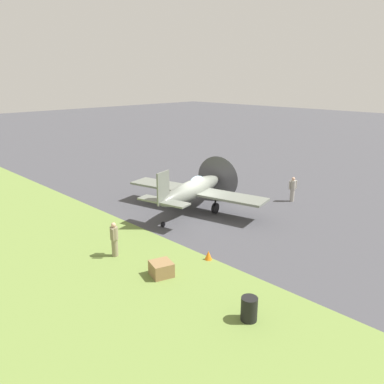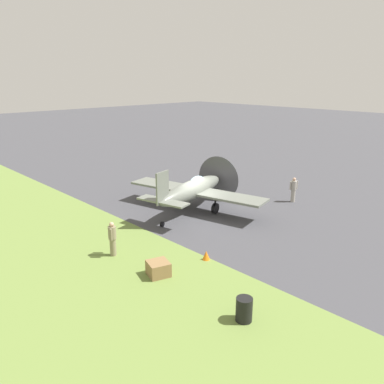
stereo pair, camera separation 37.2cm
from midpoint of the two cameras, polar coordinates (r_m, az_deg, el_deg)
The scene contains 8 objects.
ground_plane at distance 24.67m, azimuth 1.19°, elevation -3.12°, with size 160.00×160.00×0.00m, color #424247.
grass_verge at distance 19.37m, azimuth -19.75°, elevation -9.96°, with size 120.00×11.00×0.01m, color olive.
airplane_lead at distance 24.64m, azimuth -0.24°, elevation 0.37°, with size 9.67×7.73×3.43m.
ground_crew_chief at distance 19.04m, azimuth -11.97°, elevation -6.75°, with size 0.49×0.47×1.73m.
ground_crew_mechanic at distance 27.54m, azimuth 14.29°, elevation 0.48°, with size 0.38×0.58×1.73m.
fuel_drum at distance 14.45m, azimuth 7.68°, elevation -16.76°, with size 0.60×0.60×0.90m, color black.
supply_crate at distance 17.23m, azimuth -5.18°, elevation -11.25°, with size 0.90×0.90×0.64m, color olive.
runway_marker_cone at distance 18.58m, azimuth 1.86°, elevation -9.33°, with size 0.36×0.36×0.44m, color orange.
Camera 1 is at (15.89, -16.91, 8.40)m, focal length 36.07 mm.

